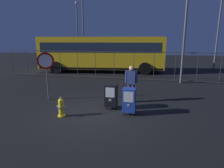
{
  "coord_description": "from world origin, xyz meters",
  "views": [
    {
      "loc": [
        2.02,
        -6.78,
        2.81
      ],
      "look_at": [
        0.3,
        1.2,
        0.9
      ],
      "focal_mm": 30.77,
      "sensor_mm": 36.0,
      "label": 1
    }
  ],
  "objects_px": {
    "bus_near": "(101,52)",
    "street_light_far_left": "(77,28)",
    "pedestrian": "(131,82)",
    "stop_sign": "(46,66)",
    "newspaper_box_secondary": "(129,100)",
    "street_light_near_left": "(186,16)",
    "street_light_near_right": "(83,21)",
    "street_light_far_right": "(219,25)",
    "newspaper_box_primary": "(111,95)",
    "fire_hydrant": "(61,107)"
  },
  "relations": [
    {
      "from": "newspaper_box_primary",
      "to": "stop_sign",
      "type": "bearing_deg",
      "value": 170.09
    },
    {
      "from": "bus_near",
      "to": "street_light_far_right",
      "type": "height_order",
      "value": "street_light_far_right"
    },
    {
      "from": "pedestrian",
      "to": "street_light_far_left",
      "type": "bearing_deg",
      "value": 119.86
    },
    {
      "from": "newspaper_box_primary",
      "to": "bus_near",
      "type": "xyz_separation_m",
      "value": [
        -2.83,
        8.94,
        1.14
      ]
    },
    {
      "from": "newspaper_box_secondary",
      "to": "street_light_near_right",
      "type": "distance_m",
      "value": 16.94
    },
    {
      "from": "street_light_near_right",
      "to": "street_light_far_right",
      "type": "relative_size",
      "value": 1.2
    },
    {
      "from": "fire_hydrant",
      "to": "newspaper_box_secondary",
      "type": "relative_size",
      "value": 0.73
    },
    {
      "from": "pedestrian",
      "to": "bus_near",
      "type": "distance_m",
      "value": 8.7
    },
    {
      "from": "newspaper_box_secondary",
      "to": "stop_sign",
      "type": "xyz_separation_m",
      "value": [
        -3.97,
        1.01,
        1.03
      ]
    },
    {
      "from": "pedestrian",
      "to": "street_light_near_right",
      "type": "height_order",
      "value": "street_light_near_right"
    },
    {
      "from": "newspaper_box_primary",
      "to": "stop_sign",
      "type": "xyz_separation_m",
      "value": [
        -3.18,
        0.56,
        1.03
      ]
    },
    {
      "from": "stop_sign",
      "to": "street_light_far_left",
      "type": "bearing_deg",
      "value": 106.67
    },
    {
      "from": "street_light_near_left",
      "to": "street_light_far_left",
      "type": "relative_size",
      "value": 1.01
    },
    {
      "from": "newspaper_box_primary",
      "to": "bus_near",
      "type": "relative_size",
      "value": 0.1
    },
    {
      "from": "newspaper_box_secondary",
      "to": "street_light_far_left",
      "type": "distance_m",
      "value": 18.53
    },
    {
      "from": "stop_sign",
      "to": "pedestrian",
      "type": "relative_size",
      "value": 1.34
    },
    {
      "from": "newspaper_box_secondary",
      "to": "street_light_far_left",
      "type": "relative_size",
      "value": 0.14
    },
    {
      "from": "stop_sign",
      "to": "street_light_near_right",
      "type": "height_order",
      "value": "street_light_near_right"
    },
    {
      "from": "newspaper_box_primary",
      "to": "bus_near",
      "type": "height_order",
      "value": "bus_near"
    },
    {
      "from": "newspaper_box_primary",
      "to": "street_light_near_right",
      "type": "relative_size",
      "value": 0.12
    },
    {
      "from": "street_light_far_left",
      "to": "street_light_far_right",
      "type": "distance_m",
      "value": 15.27
    },
    {
      "from": "fire_hydrant",
      "to": "street_light_near_left",
      "type": "xyz_separation_m",
      "value": [
        5.08,
        6.84,
        3.85
      ]
    },
    {
      "from": "newspaper_box_secondary",
      "to": "street_light_near_left",
      "type": "bearing_deg",
      "value": 66.57
    },
    {
      "from": "newspaper_box_primary",
      "to": "street_light_far_left",
      "type": "bearing_deg",
      "value": 116.2
    },
    {
      "from": "stop_sign",
      "to": "pedestrian",
      "type": "xyz_separation_m",
      "value": [
        3.87,
        0.46,
        -0.65
      ]
    },
    {
      "from": "newspaper_box_secondary",
      "to": "street_light_far_left",
      "type": "height_order",
      "value": "street_light_far_left"
    },
    {
      "from": "fire_hydrant",
      "to": "street_light_far_left",
      "type": "height_order",
      "value": "street_light_far_left"
    },
    {
      "from": "newspaper_box_primary",
      "to": "stop_sign",
      "type": "relative_size",
      "value": 0.46
    },
    {
      "from": "bus_near",
      "to": "street_light_far_left",
      "type": "relative_size",
      "value": 1.49
    },
    {
      "from": "newspaper_box_primary",
      "to": "newspaper_box_secondary",
      "type": "height_order",
      "value": "same"
    },
    {
      "from": "street_light_near_right",
      "to": "street_light_far_left",
      "type": "distance_m",
      "value": 1.95
    },
    {
      "from": "newspaper_box_secondary",
      "to": "bus_near",
      "type": "height_order",
      "value": "bus_near"
    },
    {
      "from": "street_light_far_left",
      "to": "street_light_far_right",
      "type": "bearing_deg",
      "value": -13.57
    },
    {
      "from": "street_light_far_left",
      "to": "street_light_near_right",
      "type": "bearing_deg",
      "value": -46.58
    },
    {
      "from": "street_light_near_left",
      "to": "street_light_near_right",
      "type": "relative_size",
      "value": 0.87
    },
    {
      "from": "pedestrian",
      "to": "street_light_far_right",
      "type": "relative_size",
      "value": 0.24
    },
    {
      "from": "newspaper_box_secondary",
      "to": "street_light_near_right",
      "type": "height_order",
      "value": "street_light_near_right"
    },
    {
      "from": "pedestrian",
      "to": "street_light_near_left",
      "type": "bearing_deg",
      "value": 59.38
    },
    {
      "from": "newspaper_box_primary",
      "to": "pedestrian",
      "type": "xyz_separation_m",
      "value": [
        0.7,
        1.02,
        0.38
      ]
    },
    {
      "from": "newspaper_box_secondary",
      "to": "street_light_far_right",
      "type": "xyz_separation_m",
      "value": [
        6.36,
        12.49,
        3.5
      ]
    },
    {
      "from": "street_light_near_left",
      "to": "street_light_near_right",
      "type": "distance_m",
      "value": 13.11
    },
    {
      "from": "street_light_near_right",
      "to": "street_light_far_right",
      "type": "bearing_deg",
      "value": -9.38
    },
    {
      "from": "fire_hydrant",
      "to": "street_light_near_right",
      "type": "bearing_deg",
      "value": 107.18
    },
    {
      "from": "newspaper_box_secondary",
      "to": "street_light_near_left",
      "type": "distance_m",
      "value": 7.59
    },
    {
      "from": "newspaper_box_secondary",
      "to": "street_light_near_right",
      "type": "xyz_separation_m",
      "value": [
        -7.21,
        14.73,
        4.21
      ]
    },
    {
      "from": "newspaper_box_secondary",
      "to": "street_light_far_right",
      "type": "bearing_deg",
      "value": 63.01
    },
    {
      "from": "pedestrian",
      "to": "stop_sign",
      "type": "bearing_deg",
      "value": -173.16
    },
    {
      "from": "street_light_near_left",
      "to": "street_light_near_right",
      "type": "bearing_deg",
      "value": 138.84
    },
    {
      "from": "fire_hydrant",
      "to": "street_light_far_left",
      "type": "bearing_deg",
      "value": 109.8
    },
    {
      "from": "street_light_far_right",
      "to": "street_light_near_right",
      "type": "bearing_deg",
      "value": 170.62
    }
  ]
}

